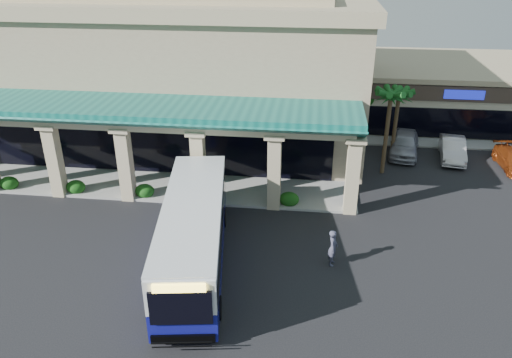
% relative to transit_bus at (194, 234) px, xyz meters
% --- Properties ---
extents(ground, '(110.00, 110.00, 0.00)m').
position_rel_transit_bus_xyz_m(ground, '(1.86, 1.00, -1.70)').
color(ground, black).
extents(main_building, '(30.80, 14.80, 11.35)m').
position_rel_transit_bus_xyz_m(main_building, '(-6.14, 17.00, 3.98)').
color(main_building, tan).
rests_on(main_building, ground).
extents(arcade, '(30.00, 6.20, 5.70)m').
position_rel_transit_bus_xyz_m(arcade, '(-6.14, 7.80, 1.15)').
color(arcade, '#0F5C54').
rests_on(arcade, ground).
extents(strip_mall, '(22.50, 12.50, 4.90)m').
position_rel_transit_bus_xyz_m(strip_mall, '(19.86, 25.00, 0.75)').
color(strip_mall, beige).
rests_on(strip_mall, ground).
extents(palm_0, '(2.40, 2.40, 6.60)m').
position_rel_transit_bus_xyz_m(palm_0, '(10.36, 12.00, 1.60)').
color(palm_0, '#17581C').
rests_on(palm_0, ground).
extents(palm_1, '(2.40, 2.40, 5.80)m').
position_rel_transit_bus_xyz_m(palm_1, '(11.36, 15.00, 1.20)').
color(palm_1, '#17581C').
rests_on(palm_1, ground).
extents(broadleaf_tree, '(2.60, 2.60, 4.81)m').
position_rel_transit_bus_xyz_m(broadleaf_tree, '(9.36, 20.00, 0.71)').
color(broadleaf_tree, '#13430F').
rests_on(broadleaf_tree, ground).
extents(transit_bus, '(4.62, 12.44, 3.39)m').
position_rel_transit_bus_xyz_m(transit_bus, '(0.00, 0.00, 0.00)').
color(transit_bus, navy).
rests_on(transit_bus, ground).
extents(pedestrian, '(0.53, 0.74, 1.91)m').
position_rel_transit_bus_xyz_m(pedestrian, '(6.75, 0.78, -0.74)').
color(pedestrian, '#404155').
rests_on(pedestrian, ground).
extents(car_silver, '(2.89, 5.27, 1.70)m').
position_rel_transit_bus_xyz_m(car_silver, '(12.29, 15.51, -0.85)').
color(car_silver, '#9D9CA7').
rests_on(car_silver, ground).
extents(car_white, '(2.25, 4.83, 1.53)m').
position_rel_transit_bus_xyz_m(car_white, '(15.67, 15.10, -0.93)').
color(car_white, silver).
rests_on(car_white, ground).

